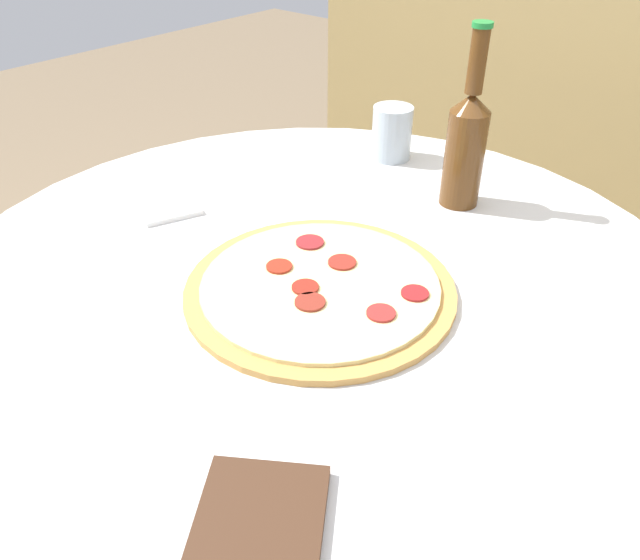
{
  "coord_description": "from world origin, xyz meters",
  "views": [
    {
      "loc": [
        0.5,
        -0.57,
        1.26
      ],
      "look_at": [
        0.05,
        -0.05,
        0.78
      ],
      "focal_mm": 35.0,
      "sensor_mm": 36.0,
      "label": 1
    }
  ],
  "objects_px": {
    "beer_bottle": "(466,143)",
    "pizza_paddle": "(255,544)",
    "drinking_glass": "(392,133)",
    "pizza": "(320,287)"
  },
  "relations": [
    {
      "from": "beer_bottle",
      "to": "pizza_paddle",
      "type": "distance_m",
      "value": 0.71
    },
    {
      "from": "pizza_paddle",
      "to": "pizza",
      "type": "bearing_deg",
      "value": 177.91
    },
    {
      "from": "pizza",
      "to": "beer_bottle",
      "type": "xyz_separation_m",
      "value": [
        0.01,
        0.35,
        0.1
      ]
    },
    {
      "from": "beer_bottle",
      "to": "drinking_glass",
      "type": "distance_m",
      "value": 0.22
    },
    {
      "from": "drinking_glass",
      "to": "beer_bottle",
      "type": "bearing_deg",
      "value": -22.0
    },
    {
      "from": "pizza",
      "to": "beer_bottle",
      "type": "height_order",
      "value": "beer_bottle"
    },
    {
      "from": "beer_bottle",
      "to": "drinking_glass",
      "type": "bearing_deg",
      "value": 158.0
    },
    {
      "from": "pizza",
      "to": "beer_bottle",
      "type": "relative_size",
      "value": 1.26
    },
    {
      "from": "beer_bottle",
      "to": "pizza",
      "type": "bearing_deg",
      "value": -91.31
    },
    {
      "from": "pizza_paddle",
      "to": "beer_bottle",
      "type": "bearing_deg",
      "value": 161.91
    }
  ]
}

